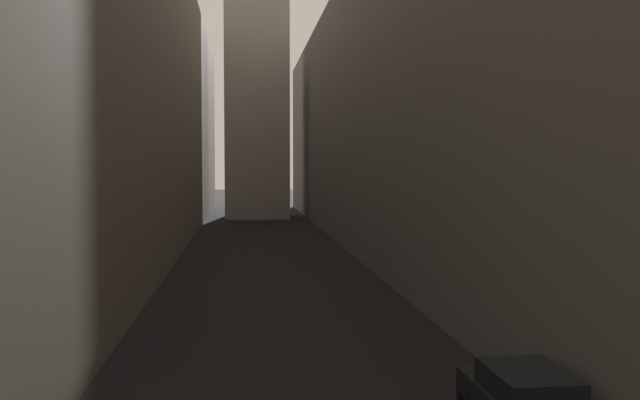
# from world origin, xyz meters

# --- Properties ---
(ground_plane) EXTENTS (264.00, 264.00, 0.00)m
(ground_plane) POSITION_xyz_m (0.00, 48.00, 0.00)
(ground_plane) COLOR black
(building_block_left) EXTENTS (11.77, 108.00, 20.55)m
(building_block_left) POSITION_xyz_m (-11.39, 50.00, 10.27)
(building_block_left) COLOR #756B5B
(building_block_left) RESTS_ON ground
(building_block_right) EXTENTS (12.77, 108.00, 19.21)m
(building_block_right) POSITION_xyz_m (11.89, 50.00, 9.61)
(building_block_right) COLOR slate
(building_block_right) RESTS_ON ground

